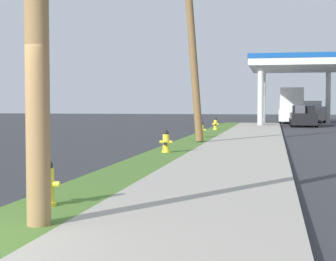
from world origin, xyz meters
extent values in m
cylinder|color=yellow|center=(0.67, 2.64, 0.15)|extent=(0.29, 0.29, 0.06)
cylinder|color=yellow|center=(0.67, 2.64, 0.42)|extent=(0.22, 0.22, 0.60)
sphere|color=black|center=(0.67, 2.64, 0.76)|extent=(0.19, 0.19, 0.19)
cylinder|color=black|center=(0.67, 2.64, 0.84)|extent=(0.06, 0.06, 0.05)
cylinder|color=yellow|center=(0.51, 2.64, 0.47)|extent=(0.10, 0.09, 0.09)
cylinder|color=yellow|center=(0.83, 2.64, 0.47)|extent=(0.10, 0.09, 0.09)
cylinder|color=black|center=(0.67, 2.47, 0.42)|extent=(0.11, 0.12, 0.11)
cylinder|color=yellow|center=(0.69, 12.03, 0.15)|extent=(0.29, 0.29, 0.06)
cylinder|color=yellow|center=(0.69, 12.03, 0.42)|extent=(0.22, 0.22, 0.60)
sphere|color=black|center=(0.69, 12.03, 0.76)|extent=(0.19, 0.19, 0.19)
cylinder|color=black|center=(0.69, 12.03, 0.84)|extent=(0.06, 0.06, 0.05)
cylinder|color=yellow|center=(0.53, 12.03, 0.47)|extent=(0.10, 0.09, 0.09)
cylinder|color=yellow|center=(0.85, 12.03, 0.47)|extent=(0.10, 0.09, 0.09)
cylinder|color=black|center=(0.69, 11.86, 0.42)|extent=(0.11, 0.12, 0.11)
cylinder|color=yellow|center=(0.76, 20.21, 0.15)|extent=(0.29, 0.29, 0.06)
cylinder|color=yellow|center=(0.76, 20.21, 0.42)|extent=(0.22, 0.22, 0.60)
sphere|color=black|center=(0.76, 20.21, 0.76)|extent=(0.19, 0.19, 0.19)
cylinder|color=black|center=(0.76, 20.21, 0.84)|extent=(0.06, 0.06, 0.05)
cylinder|color=yellow|center=(0.60, 20.21, 0.47)|extent=(0.10, 0.09, 0.09)
cylinder|color=yellow|center=(0.92, 20.21, 0.47)|extent=(0.10, 0.09, 0.09)
cylinder|color=black|center=(0.76, 20.04, 0.42)|extent=(0.11, 0.12, 0.11)
cylinder|color=yellow|center=(0.65, 27.53, 0.15)|extent=(0.29, 0.29, 0.06)
cylinder|color=yellow|center=(0.65, 27.53, 0.42)|extent=(0.22, 0.22, 0.60)
sphere|color=black|center=(0.65, 27.53, 0.76)|extent=(0.19, 0.19, 0.19)
cylinder|color=black|center=(0.65, 27.53, 0.84)|extent=(0.06, 0.06, 0.05)
cylinder|color=yellow|center=(0.49, 27.53, 0.47)|extent=(0.10, 0.09, 0.09)
cylinder|color=yellow|center=(0.81, 27.53, 0.47)|extent=(0.10, 0.09, 0.09)
cylinder|color=black|center=(0.65, 27.36, 0.42)|extent=(0.11, 0.12, 0.11)
cylinder|color=brown|center=(0.75, 17.35, 4.14)|extent=(1.19, 1.18, 8.03)
cylinder|color=silver|center=(3.17, 35.17, 2.25)|extent=(0.44, 0.44, 4.51)
cylinder|color=silver|center=(3.17, 44.15, 2.25)|extent=(0.44, 0.44, 4.51)
cylinder|color=silver|center=(8.84, 44.15, 2.25)|extent=(0.44, 0.44, 4.51)
cube|color=white|center=(6.00, 39.66, 4.76)|extent=(7.47, 10.77, 0.50)
cube|color=#144C9E|center=(6.00, 39.66, 5.19)|extent=(7.57, 10.87, 0.36)
cube|color=#47474C|center=(6.00, 35.17, 0.80)|extent=(0.70, 1.10, 1.60)
cube|color=#47474C|center=(6.00, 44.15, 0.80)|extent=(0.70, 1.10, 1.60)
cube|color=black|center=(6.30, 36.16, 0.59)|extent=(1.83, 4.50, 0.85)
cube|color=black|center=(6.29, 35.93, 1.29)|extent=(1.61, 2.03, 0.56)
cylinder|color=black|center=(5.44, 37.86, 0.30)|extent=(0.22, 0.60, 0.60)
cylinder|color=black|center=(7.16, 37.86, 0.30)|extent=(0.22, 0.60, 0.60)
cylinder|color=black|center=(5.43, 34.46, 0.30)|extent=(0.22, 0.60, 0.60)
cylinder|color=black|center=(7.15, 34.46, 0.30)|extent=(0.22, 0.60, 0.60)
cube|color=white|center=(5.72, 43.48, 0.71)|extent=(2.38, 6.51, 1.00)
cube|color=white|center=(5.76, 44.25, 2.16)|extent=(2.19, 4.08, 1.90)
cube|color=white|center=(5.60, 41.44, 1.66)|extent=(1.96, 2.15, 0.90)
cylinder|color=black|center=(6.51, 40.78, 0.38)|extent=(0.27, 0.77, 0.76)
cylinder|color=black|center=(4.61, 40.89, 0.38)|extent=(0.27, 0.77, 0.76)
cylinder|color=black|center=(6.82, 46.07, 0.38)|extent=(0.27, 0.77, 0.76)
cylinder|color=black|center=(4.93, 46.18, 0.38)|extent=(0.27, 0.77, 0.76)
cube|color=#BCBCC1|center=(7.59, 46.72, 0.71)|extent=(2.25, 5.49, 1.00)
cube|color=#BCBCC1|center=(7.55, 47.69, 1.59)|extent=(1.93, 2.14, 0.76)
cube|color=#BCBCC1|center=(7.65, 45.54, 1.33)|extent=(2.01, 3.00, 0.24)
cylinder|color=black|center=(6.55, 48.83, 0.38)|extent=(0.26, 0.77, 0.76)
cylinder|color=black|center=(8.44, 48.91, 0.38)|extent=(0.26, 0.77, 0.76)
cylinder|color=black|center=(6.75, 44.53, 0.38)|extent=(0.26, 0.77, 0.76)
cylinder|color=black|center=(8.64, 44.62, 0.38)|extent=(0.26, 0.77, 0.76)
camera|label=1|loc=(4.18, -5.25, 1.74)|focal=57.39mm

